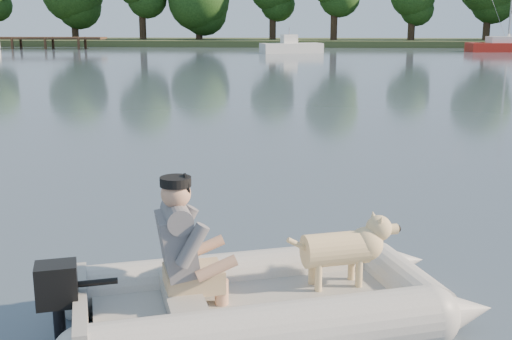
# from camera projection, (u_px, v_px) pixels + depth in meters

# --- Properties ---
(water) EXTENTS (160.00, 160.00, 0.00)m
(water) POSITION_uv_depth(u_px,v_px,m) (244.00, 323.00, 5.41)
(water) COLOR #51606D
(water) RESTS_ON ground
(shore_bank) EXTENTS (160.00, 12.00, 0.70)m
(shore_bank) POSITION_uv_depth(u_px,v_px,m) (296.00, 43.00, 65.58)
(shore_bank) COLOR #47512D
(shore_bank) RESTS_ON water
(dock) EXTENTS (18.00, 2.00, 1.04)m
(dock) POSITION_uv_depth(u_px,v_px,m) (6.00, 43.00, 57.53)
(dock) COLOR #4C331E
(dock) RESTS_ON water
(dinghy) EXTENTS (5.79, 5.11, 1.39)m
(dinghy) POSITION_uv_depth(u_px,v_px,m) (265.00, 255.00, 5.31)
(dinghy) COLOR #A7A6A1
(dinghy) RESTS_ON water
(man) EXTENTS (0.89, 0.82, 1.08)m
(man) POSITION_uv_depth(u_px,v_px,m) (180.00, 239.00, 5.15)
(man) COLOR slate
(man) RESTS_ON dinghy
(dog) EXTENTS (0.99, 0.61, 0.62)m
(dog) POSITION_uv_depth(u_px,v_px,m) (336.00, 255.00, 5.54)
(dog) COLOR tan
(dog) RESTS_ON dinghy
(outboard_motor) EXTENTS (0.49, 0.41, 0.79)m
(outboard_motor) POSITION_uv_depth(u_px,v_px,m) (59.00, 309.00, 4.96)
(outboard_motor) COLOR black
(outboard_motor) RESTS_ON dinghy
(motorboat) EXTENTS (5.26, 3.45, 2.08)m
(motorboat) POSITION_uv_depth(u_px,v_px,m) (291.00, 41.00, 49.90)
(motorboat) COLOR white
(motorboat) RESTS_ON water
(sailboat) EXTENTS (7.38, 2.74, 9.95)m
(sailboat) POSITION_uv_depth(u_px,v_px,m) (512.00, 46.00, 51.94)
(sailboat) COLOR #AD1D13
(sailboat) RESTS_ON water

